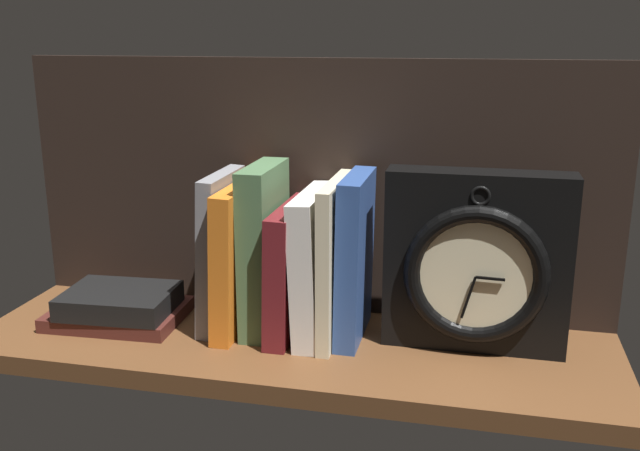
{
  "coord_description": "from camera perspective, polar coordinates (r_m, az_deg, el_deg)",
  "views": [
    {
      "loc": [
        22.53,
        -81.86,
        38.86
      ],
      "look_at": [
        3.04,
        3.33,
        14.75
      ],
      "focal_mm": 39.69,
      "sensor_mm": 36.0,
      "label": 1
    }
  ],
  "objects": [
    {
      "name": "book_green_romantic",
      "position": [
        0.94,
        -4.53,
        -1.86
      ],
      "size": [
        3.69,
        12.64,
        22.27
      ],
      "primitive_type": "cube",
      "rotation": [
        0.0,
        0.0,
        0.0
      ],
      "color": "#476B44",
      "rests_on": "ground_plane"
    },
    {
      "name": "framed_clock",
      "position": [
        0.89,
        12.48,
        -3.08
      ],
      "size": [
        22.61,
        6.52,
        22.61
      ],
      "color": "black",
      "rests_on": "ground_plane"
    },
    {
      "name": "book_gray_chess",
      "position": [
        0.96,
        -8.02,
        -1.97
      ],
      "size": [
        3.15,
        12.72,
        21.07
      ],
      "primitive_type": "cube",
      "rotation": [
        0.0,
        0.05,
        0.0
      ],
      "color": "gray",
      "rests_on": "ground_plane"
    },
    {
      "name": "book_stack_side",
      "position": [
        1.02,
        -15.84,
        -6.29
      ],
      "size": [
        18.16,
        13.33,
        4.77
      ],
      "color": "#471E19",
      "rests_on": "ground_plane"
    },
    {
      "name": "book_maroon_dawkins",
      "position": [
        0.93,
        -2.4,
        -3.53
      ],
      "size": [
        3.38,
        15.98,
        17.13
      ],
      "primitive_type": "cube",
      "rotation": [
        0.0,
        0.03,
        0.0
      ],
      "color": "maroon",
      "rests_on": "ground_plane"
    },
    {
      "name": "ground_plane",
      "position": [
        0.94,
        -2.3,
        -9.88
      ],
      "size": [
        83.45,
        25.23,
        2.5
      ],
      "primitive_type": "cube",
      "color": "brown"
    },
    {
      "name": "book_orange_pandolfini",
      "position": [
        0.95,
        -6.5,
        -2.5
      ],
      "size": [
        3.39,
        16.17,
        19.61
      ],
      "primitive_type": "cube",
      "rotation": [
        0.0,
        0.04,
        0.0
      ],
      "color": "orange",
      "rests_on": "ground_plane"
    },
    {
      "name": "book_blue_modern",
      "position": [
        0.91,
        2.84,
        -2.6
      ],
      "size": [
        3.21,
        12.91,
        21.56
      ],
      "primitive_type": "cube",
      "rotation": [
        0.0,
        0.02,
        0.0
      ],
      "color": "#2D4C8E",
      "rests_on": "ground_plane"
    },
    {
      "name": "back_panel",
      "position": [
        0.99,
        -0.6,
        3.07
      ],
      "size": [
        83.45,
        1.2,
        35.43
      ],
      "primitive_type": "cube",
      "color": "black",
      "rests_on": "ground_plane"
    },
    {
      "name": "book_white_catcher",
      "position": [
        0.92,
        -0.42,
        -3.11
      ],
      "size": [
        3.88,
        15.51,
        19.12
      ],
      "primitive_type": "cube",
      "rotation": [
        0.0,
        -0.04,
        0.0
      ],
      "color": "silver",
      "rests_on": "ground_plane"
    },
    {
      "name": "book_cream_twain",
      "position": [
        0.92,
        1.24,
        -2.72
      ],
      "size": [
        1.76,
        15.79,
        20.73
      ],
      "primitive_type": "cube",
      "rotation": [
        0.0,
        -0.0,
        0.0
      ],
      "color": "beige",
      "rests_on": "ground_plane"
    }
  ]
}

